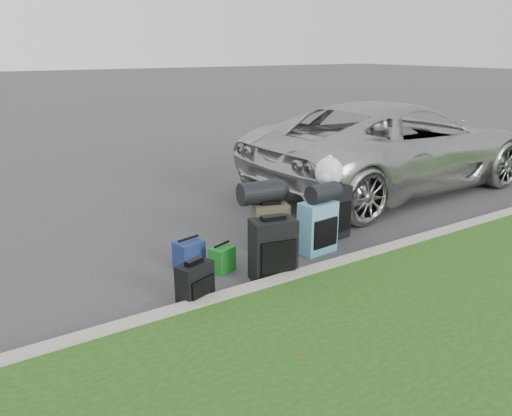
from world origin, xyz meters
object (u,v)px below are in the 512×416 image
suitcase_small_black (195,285)px  suitcase_teal (317,227)px  suitcase_large_black_right (331,212)px  tote_green (222,259)px  suv (393,145)px  tote_navy (189,255)px  suitcase_olive (271,227)px  suitcase_large_black_left (273,250)px

suitcase_small_black → suitcase_teal: suitcase_teal is taller
suitcase_large_black_right → tote_green: (-1.82, -0.14, -0.22)m
suv → suitcase_teal: suv is taller
suv → tote_navy: size_ratio=17.07×
suitcase_teal → suitcase_large_black_right: bearing=26.5°
suv → suitcase_olive: suv is taller
suitcase_olive → tote_green: (-0.87, -0.24, -0.16)m
suv → suitcase_small_black: bearing=110.4°
suitcase_teal → tote_green: bearing=168.9°
suitcase_olive → suitcase_large_black_right: bearing=13.0°
tote_green → tote_navy: tote_navy is taller
suitcase_large_black_right → suitcase_olive: bearing=170.5°
tote_green → suitcase_small_black: bearing=-156.6°
suitcase_teal → suitcase_large_black_left: bearing=-164.0°
suitcase_small_black → tote_navy: 0.95m
suv → suitcase_olive: size_ratio=9.36×
suitcase_teal → tote_green: (-1.33, 0.15, -0.19)m
suitcase_large_black_left → tote_green: suitcase_large_black_left is taller
suitcase_small_black → suv: bearing=3.7°
suitcase_teal → tote_navy: suitcase_teal is taller
suv → suitcase_teal: 3.68m
suitcase_teal → suitcase_small_black: bearing=-172.1°
suitcase_large_black_right → tote_navy: suitcase_large_black_right is taller
suitcase_small_black → suitcase_large_black_left: size_ratio=0.65×
suv → suitcase_large_black_right: size_ratio=7.85×
suitcase_olive → suitcase_teal: size_ratio=0.92×
suitcase_small_black → suitcase_large_black_right: size_ratio=0.63×
suitcase_large_black_right → tote_green: size_ratio=2.46×
tote_green → tote_navy: 0.41m
suv → suitcase_teal: bearing=115.9°
suv → suitcase_olive: bearing=107.6°
suv → tote_green: size_ratio=19.32×
suitcase_large_black_left → suitcase_large_black_right: size_ratio=0.97×
suitcase_small_black → suitcase_teal: 2.03m
suv → suitcase_large_black_right: bearing=115.3°
suitcase_small_black → suitcase_olive: (1.51, 0.83, 0.08)m
suitcase_small_black → tote_navy: (0.35, 0.88, -0.06)m
suitcase_teal → tote_green: suitcase_teal is taller
suitcase_olive → tote_navy: size_ratio=1.82×
suitcase_small_black → suitcase_large_black_left: 1.04m
suitcase_large_black_left → suitcase_teal: 1.01m
suitcase_large_black_left → suitcase_large_black_right: (1.43, 0.65, 0.01)m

